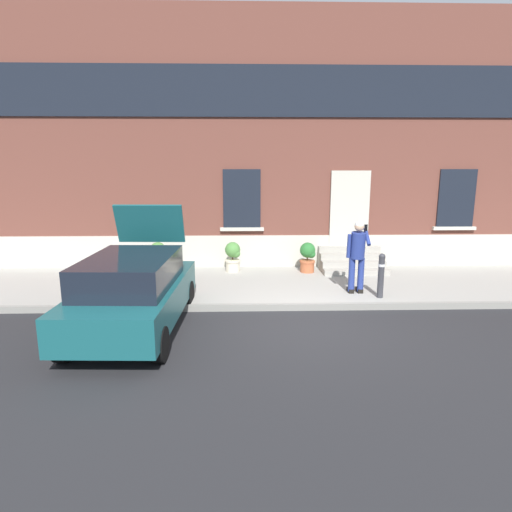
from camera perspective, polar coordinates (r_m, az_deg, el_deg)
The scene contains 11 objects.
ground_plane at distance 8.89m, azimuth 6.00°, elevation -9.07°, with size 80.00×80.00×0.00m, color #232326.
sidewalk at distance 11.51m, azimuth 4.19°, elevation -3.73°, with size 24.00×3.60×0.15m, color #99968E.
curb_edge at distance 9.75m, azimuth 5.29°, elevation -6.68°, with size 24.00×0.12×0.15m, color gray.
building_facade at distance 13.58m, azimuth 3.37°, elevation 14.23°, with size 24.00×1.52×7.50m.
entrance_stoop at distance 13.04m, azimuth 12.37°, elevation -0.69°, with size 1.83×1.28×0.64m.
hatchback_car_teal at distance 8.68m, azimuth -15.79°, elevation -4.44°, with size 1.92×4.13×2.34m.
bollard_near_person at distance 10.38m, azimuth 16.14°, elevation -2.28°, with size 0.15×0.15×1.04m.
person_on_phone at distance 10.49m, azimuth 13.21°, elevation 0.48°, with size 0.51×0.47×1.75m.
planter_charcoal at distance 12.75m, azimuth -12.71°, elevation -0.01°, with size 0.44×0.44×0.86m.
planter_cream at distance 12.46m, azimuth -3.05°, elevation -0.01°, with size 0.44×0.44×0.86m.
planter_terracotta at distance 12.46m, azimuth 6.83°, elevation -0.07°, with size 0.44×0.44×0.86m.
Camera 1 is at (-1.15, -8.23, 3.18)m, focal length 30.40 mm.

